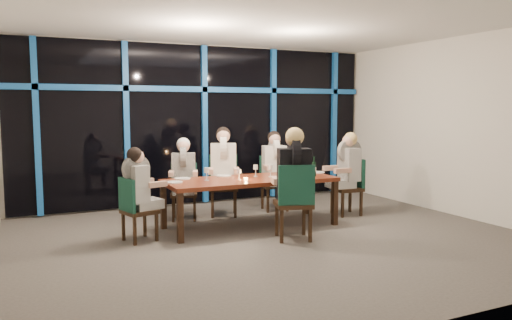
# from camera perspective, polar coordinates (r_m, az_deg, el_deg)

# --- Properties ---
(room) EXTENTS (7.04, 7.00, 3.02)m
(room) POSITION_cam_1_polar(r_m,az_deg,el_deg) (6.79, 2.16, 7.72)
(room) COLOR #5C5752
(room) RESTS_ON ground
(window_wall) EXTENTS (6.86, 0.43, 2.94)m
(window_wall) POSITION_cam_1_polar(r_m,az_deg,el_deg) (9.50, -5.93, 4.34)
(window_wall) COLOR black
(window_wall) RESTS_ON ground
(dining_table) EXTENTS (2.60, 1.00, 0.75)m
(dining_table) POSITION_cam_1_polar(r_m,az_deg,el_deg) (7.60, -0.64, -2.62)
(dining_table) COLOR maroon
(dining_table) RESTS_ON ground
(chair_far_left) EXTENTS (0.54, 0.54, 0.91)m
(chair_far_left) POSITION_cam_1_polar(r_m,az_deg,el_deg) (8.26, -8.23, -3.19)
(chair_far_left) COLOR black
(chair_far_left) RESTS_ON ground
(chair_far_mid) EXTENTS (0.61, 0.61, 1.02)m
(chair_far_mid) POSITION_cam_1_polar(r_m,az_deg,el_deg) (8.51, -3.73, -2.45)
(chair_far_mid) COLOR black
(chair_far_mid) RESTS_ON ground
(chair_far_right) EXTENTS (0.52, 0.52, 0.96)m
(chair_far_right) POSITION_cam_1_polar(r_m,az_deg,el_deg) (8.94, 1.99, -2.26)
(chair_far_right) COLOR black
(chair_far_right) RESTS_ON ground
(chair_end_left) EXTENTS (0.51, 0.51, 0.88)m
(chair_end_left) POSITION_cam_1_polar(r_m,az_deg,el_deg) (6.98, -13.75, -5.15)
(chair_end_left) COLOR black
(chair_end_left) RESTS_ON ground
(chair_end_right) EXTENTS (0.48, 0.48, 0.96)m
(chair_end_right) POSITION_cam_1_polar(r_m,az_deg,el_deg) (8.66, 10.81, -2.64)
(chair_end_right) COLOR black
(chair_end_right) RESTS_ON ground
(chair_near_mid) EXTENTS (0.62, 0.62, 1.06)m
(chair_near_mid) POSITION_cam_1_polar(r_m,az_deg,el_deg) (6.84, 4.44, -4.37)
(chair_near_mid) COLOR black
(chair_near_mid) RESTS_ON ground
(diner_far_left) EXTENTS (0.54, 0.62, 0.89)m
(diner_far_left) POSITION_cam_1_polar(r_m,az_deg,el_deg) (8.14, -8.28, -0.76)
(diner_far_left) COLOR black
(diner_far_left) RESTS_ON ground
(diner_far_mid) EXTENTS (0.62, 0.70, 1.00)m
(diner_far_mid) POSITION_cam_1_polar(r_m,az_deg,el_deg) (8.38, -3.74, 0.19)
(diner_far_mid) COLOR silver
(diner_far_mid) RESTS_ON ground
(diner_far_right) EXTENTS (0.52, 0.64, 0.94)m
(diner_far_right) POSITION_cam_1_polar(r_m,az_deg,el_deg) (8.82, 2.16, 0.13)
(diner_far_right) COLOR silver
(diner_far_right) RESTS_ON ground
(diner_end_left) EXTENTS (0.60, 0.51, 0.86)m
(diner_end_left) POSITION_cam_1_polar(r_m,az_deg,el_deg) (6.95, -13.28, -2.23)
(diner_end_left) COLOR black
(diner_end_left) RESTS_ON ground
(diner_end_right) EXTENTS (0.62, 0.50, 0.93)m
(diner_end_right) POSITION_cam_1_polar(r_m,az_deg,el_deg) (8.57, 10.40, -0.15)
(diner_end_right) COLOR black
(diner_end_right) RESTS_ON ground
(diner_near_mid) EXTENTS (0.63, 0.72, 1.03)m
(diner_near_mid) POSITION_cam_1_polar(r_m,az_deg,el_deg) (6.86, 4.31, -0.80)
(diner_near_mid) COLOR black
(diner_near_mid) RESTS_ON ground
(plate_far_left) EXTENTS (0.24, 0.24, 0.01)m
(plate_far_left) POSITION_cam_1_polar(r_m,az_deg,el_deg) (7.59, -8.39, -2.11)
(plate_far_left) COLOR white
(plate_far_left) RESTS_ON dining_table
(plate_far_mid) EXTENTS (0.24, 0.24, 0.01)m
(plate_far_mid) POSITION_cam_1_polar(r_m,az_deg,el_deg) (7.84, -3.70, -1.80)
(plate_far_mid) COLOR white
(plate_far_mid) RESTS_ON dining_table
(plate_far_right) EXTENTS (0.24, 0.24, 0.01)m
(plate_far_right) POSITION_cam_1_polar(r_m,az_deg,el_deg) (8.30, 3.30, -1.36)
(plate_far_right) COLOR white
(plate_far_right) RESTS_ON dining_table
(plate_end_left) EXTENTS (0.24, 0.24, 0.01)m
(plate_end_left) POSITION_cam_1_polar(r_m,az_deg,el_deg) (7.24, -9.32, -2.52)
(plate_end_left) COLOR white
(plate_end_left) RESTS_ON dining_table
(plate_end_right) EXTENTS (0.24, 0.24, 0.01)m
(plate_end_right) POSITION_cam_1_polar(r_m,az_deg,el_deg) (8.31, 7.01, -1.39)
(plate_end_right) COLOR white
(plate_end_right) RESTS_ON dining_table
(plate_near_mid) EXTENTS (0.24, 0.24, 0.01)m
(plate_near_mid) POSITION_cam_1_polar(r_m,az_deg,el_deg) (7.44, 3.43, -2.22)
(plate_near_mid) COLOR white
(plate_near_mid) RESTS_ON dining_table
(wine_bottle) EXTENTS (0.07, 0.07, 0.31)m
(wine_bottle) POSITION_cam_1_polar(r_m,az_deg,el_deg) (7.87, 6.63, -0.98)
(wine_bottle) COLOR black
(wine_bottle) RESTS_ON dining_table
(water_pitcher) EXTENTS (0.13, 0.11, 0.21)m
(water_pitcher) POSITION_cam_1_polar(r_m,az_deg,el_deg) (7.82, 4.56, -1.12)
(water_pitcher) COLOR white
(water_pitcher) RESTS_ON dining_table
(tea_light) EXTENTS (0.06, 0.06, 0.03)m
(tea_light) POSITION_cam_1_polar(r_m,az_deg,el_deg) (7.42, -1.17, -2.17)
(tea_light) COLOR #FFAC4C
(tea_light) RESTS_ON dining_table
(wine_glass_a) EXTENTS (0.06, 0.06, 0.16)m
(wine_glass_a) POSITION_cam_1_polar(r_m,az_deg,el_deg) (7.44, -1.95, -1.38)
(wine_glass_a) COLOR silver
(wine_glass_a) RESTS_ON dining_table
(wine_glass_b) EXTENTS (0.07, 0.07, 0.18)m
(wine_glass_b) POSITION_cam_1_polar(r_m,az_deg,el_deg) (7.78, -0.04, -0.91)
(wine_glass_b) COLOR silver
(wine_glass_b) RESTS_ON dining_table
(wine_glass_c) EXTENTS (0.07, 0.07, 0.19)m
(wine_glass_c) POSITION_cam_1_polar(r_m,az_deg,el_deg) (7.74, 1.68, -0.93)
(wine_glass_c) COLOR silver
(wine_glass_c) RESTS_ON dining_table
(wine_glass_d) EXTENTS (0.07, 0.07, 0.19)m
(wine_glass_d) POSITION_cam_1_polar(r_m,az_deg,el_deg) (7.39, -5.68, -1.27)
(wine_glass_d) COLOR silver
(wine_glass_d) RESTS_ON dining_table
(wine_glass_e) EXTENTS (0.07, 0.07, 0.19)m
(wine_glass_e) POSITION_cam_1_polar(r_m,az_deg,el_deg) (8.05, 4.51, -0.68)
(wine_glass_e) COLOR silver
(wine_glass_e) RESTS_ON dining_table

